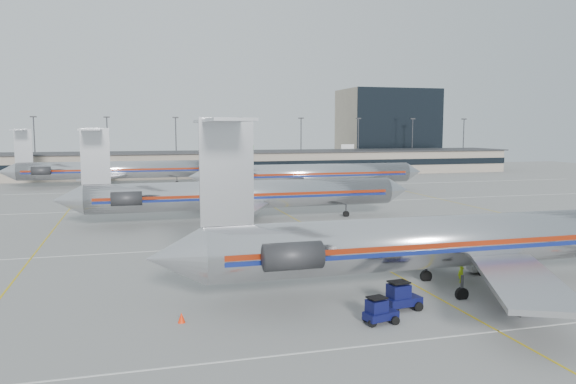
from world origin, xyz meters
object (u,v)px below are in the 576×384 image
object	(u,v)px
jet_foreground	(469,239)
uld_container	(537,292)
jet_second_row	(239,194)
belt_loader	(493,265)
tug_center	(401,297)

from	to	relation	value
jet_foreground	uld_container	bearing A→B (deg)	-67.07
jet_second_row	uld_container	distance (m)	42.00
uld_container	belt_loader	bearing A→B (deg)	55.11
uld_container	tug_center	bearing A→B (deg)	152.66
uld_container	belt_loader	size ratio (longest dim) A/B	0.44
jet_second_row	belt_loader	xyz separation A→B (m)	(15.61, -31.62, -2.88)
uld_container	belt_loader	world-z (taller)	belt_loader
jet_foreground	uld_container	xyz separation A→B (m)	(2.10, -4.97, -2.80)
tug_center	belt_loader	size ratio (longest dim) A/B	0.53
jet_foreground	tug_center	xyz separation A→B (m)	(-7.34, -3.52, -2.82)
jet_foreground	jet_second_row	distance (m)	36.54
jet_foreground	uld_container	size ratio (longest dim) A/B	23.61
uld_container	belt_loader	xyz separation A→B (m)	(2.38, 8.16, -0.26)
jet_foreground	uld_container	world-z (taller)	jet_foreground
jet_second_row	belt_loader	size ratio (longest dim) A/B	9.80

